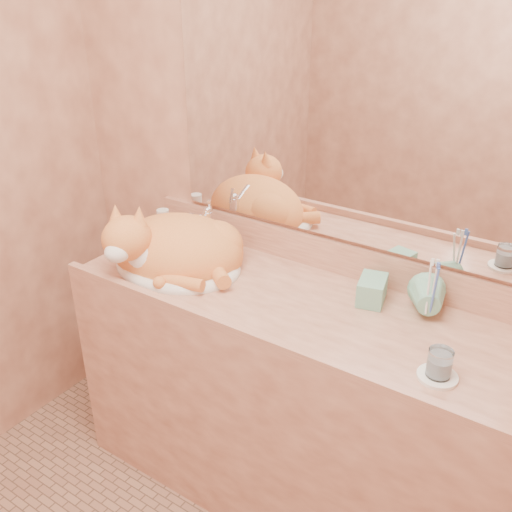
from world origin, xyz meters
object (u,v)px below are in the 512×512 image
Objects in this scene: sink_basin at (177,248)px; soap_dispenser at (370,285)px; toothbrush_cup at (429,308)px; vanity_counter at (294,403)px; water_glass at (440,363)px; cat at (172,245)px.

sink_basin is 2.58× the size of soap_dispenser.
vanity_counter is at bearing -163.67° from toothbrush_cup.
water_glass is (0.11, -0.24, -0.01)m from toothbrush_cup.
water_glass is (1.01, -0.09, -0.04)m from cat.
cat is at bearing -175.99° from vanity_counter.
sink_basin is 3.97× the size of toothbrush_cup.
soap_dispenser is (0.72, 0.12, 0.01)m from cat.
soap_dispenser reaches higher than sink_basin.
cat is at bearing -170.50° from toothbrush_cup.
sink_basin is at bearing 174.73° from soap_dispenser.
vanity_counter is 0.57m from soap_dispenser.
water_glass is (0.50, -0.13, 0.47)m from vanity_counter.
sink_basin reaches higher than toothbrush_cup.
cat is (-0.51, -0.04, 0.51)m from vanity_counter.
cat is at bearing 174.83° from water_glass.
water_glass reaches higher than vanity_counter.
sink_basin is at bearing 34.65° from cat.
vanity_counter is 0.72m from cat.
water_glass is at bearing -65.26° from toothbrush_cup.
vanity_counter is 3.31× the size of sink_basin.
vanity_counter is 0.70m from water_glass.
cat is (-0.01, -0.02, 0.01)m from sink_basin.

